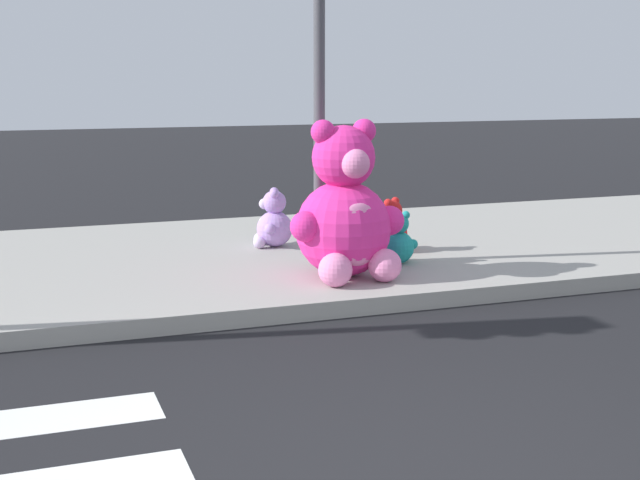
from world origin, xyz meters
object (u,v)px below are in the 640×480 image
plush_pink_large (345,215)px  plush_lavender (273,223)px  sign_pole (319,89)px  plush_red (390,230)px  plush_teal (398,242)px

plush_pink_large → plush_lavender: bearing=97.7°
sign_pole → plush_lavender: 1.76m
plush_red → plush_teal: size_ratio=1.08×
plush_lavender → plush_teal: bearing=-53.1°
sign_pole → plush_lavender: size_ratio=5.05×
plush_pink_large → plush_teal: 0.87m
plush_lavender → plush_teal: plush_lavender is taller
plush_lavender → plush_red: bearing=-30.5°
plush_lavender → plush_pink_large: bearing=-82.3°
sign_pole → plush_pink_large: 1.27m
plush_red → plush_lavender: plush_lavender is taller
plush_lavender → plush_teal: size_ratio=1.21×
plush_red → plush_lavender: 1.27m
sign_pole → plush_pink_large: size_ratio=2.22×
plush_pink_large → plush_teal: plush_pink_large is taller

